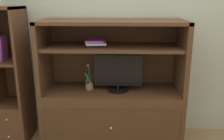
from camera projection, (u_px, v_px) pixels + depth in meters
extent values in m
cube|color=#ADB29E|center=(113.00, 21.00, 2.98)|extent=(6.00, 0.10, 2.80)
cube|color=#4C2D1C|center=(112.00, 115.00, 2.94)|extent=(1.59, 0.56, 0.65)
cube|color=#462A19|center=(111.00, 127.00, 2.66)|extent=(1.46, 0.02, 0.39)
sphere|color=silver|center=(111.00, 128.00, 2.65)|extent=(0.02, 0.02, 0.02)
cube|color=#4C2D1C|center=(44.00, 56.00, 2.77)|extent=(0.05, 0.56, 0.79)
cube|color=#4C2D1C|center=(182.00, 57.00, 2.72)|extent=(0.05, 0.56, 0.79)
cube|color=#4C2D1C|center=(113.00, 51.00, 3.00)|extent=(1.59, 0.02, 0.79)
cube|color=#4C2D1C|center=(112.00, 22.00, 2.64)|extent=(1.59, 0.56, 0.04)
cube|color=#4C2D1C|center=(112.00, 47.00, 2.72)|extent=(1.49, 0.51, 0.04)
cylinder|color=black|center=(118.00, 90.00, 2.83)|extent=(0.24, 0.24, 0.01)
cylinder|color=black|center=(118.00, 87.00, 2.82)|extent=(0.03, 0.03, 0.05)
cube|color=black|center=(118.00, 70.00, 2.76)|extent=(0.53, 0.02, 0.35)
cube|color=black|center=(118.00, 71.00, 2.75)|extent=(0.50, 0.00, 0.32)
cylinder|color=#8C7251|center=(89.00, 86.00, 2.86)|extent=(0.09, 0.09, 0.08)
cylinder|color=#3D6B33|center=(89.00, 74.00, 2.82)|extent=(0.01, 0.01, 0.22)
cube|color=#2D7A38|center=(91.00, 79.00, 2.83)|extent=(0.03, 0.07, 0.07)
cube|color=#2D7A38|center=(90.00, 78.00, 2.86)|extent=(0.11, 0.01, 0.09)
cube|color=#2D7A38|center=(87.00, 79.00, 2.84)|extent=(0.02, 0.06, 0.08)
cube|color=#2D7A38|center=(88.00, 79.00, 2.81)|extent=(0.09, 0.03, 0.15)
sphere|color=#DB9EC6|center=(88.00, 66.00, 2.78)|extent=(0.03, 0.03, 0.03)
cube|color=black|center=(95.00, 44.00, 2.72)|extent=(0.23, 0.28, 0.03)
cube|color=silver|center=(96.00, 42.00, 2.71)|extent=(0.24, 0.34, 0.02)
cube|color=purple|center=(95.00, 40.00, 2.71)|extent=(0.21, 0.35, 0.03)
cube|color=#4C2D1C|center=(16.00, 120.00, 3.01)|extent=(0.36, 0.43, 0.48)
sphere|color=silver|center=(6.00, 120.00, 2.76)|extent=(0.02, 0.02, 0.02)
sphere|color=silver|center=(9.00, 137.00, 2.82)|extent=(0.02, 0.02, 0.02)
cube|color=#4C2D1C|center=(23.00, 57.00, 2.78)|extent=(0.03, 0.43, 1.11)
cube|color=#4C2D1C|center=(16.00, 53.00, 2.99)|extent=(0.36, 0.02, 1.11)
cube|color=#4C2D1C|center=(9.00, 62.00, 2.80)|extent=(0.30, 0.39, 0.03)
cube|color=#4C2D1C|center=(2.00, 8.00, 2.64)|extent=(0.36, 0.43, 0.03)
cube|color=#2D519E|center=(0.00, 48.00, 2.77)|extent=(0.03, 0.17, 0.28)
cube|color=purple|center=(3.00, 48.00, 2.76)|extent=(0.04, 0.16, 0.27)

